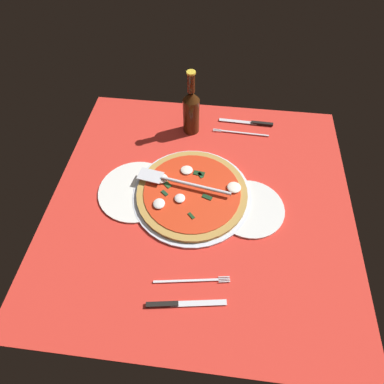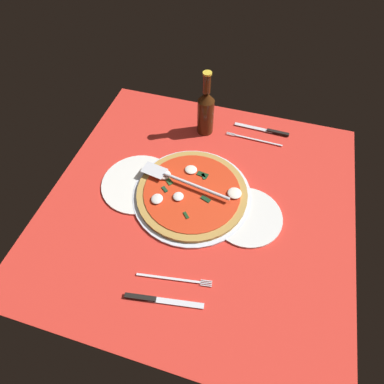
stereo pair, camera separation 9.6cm
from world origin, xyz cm
name	(u,v)px [view 1 (the left image)]	position (x,y,z in cm)	size (l,w,h in cm)	color
ground_plane	(200,203)	(0.00, 0.00, -0.40)	(91.41, 91.41, 0.80)	red
checker_pattern	(200,202)	(0.00, 0.00, 0.05)	(91.41, 91.41, 0.10)	white
pizza_pan	(192,195)	(2.83, -1.79, 0.66)	(36.58, 36.58, 1.11)	silver
dinner_plate_left	(250,208)	(-14.92, 1.12, 0.60)	(20.76, 20.76, 1.00)	silver
dinner_plate_right	(136,191)	(20.28, -1.30, 0.60)	(23.54, 23.54, 1.00)	white
pizza	(192,192)	(2.92, -1.85, 1.99)	(33.92, 33.92, 2.75)	#B78B42
pizza_server	(181,182)	(6.45, -3.48, 4.35)	(29.32, 7.83, 1.00)	silver
place_setting_near	(246,128)	(-13.20, -34.21, 0.45)	(21.79, 13.71, 1.40)	white
place_setting_far	(186,293)	(0.90, 28.67, 0.46)	(20.45, 15.27, 1.40)	white
beer_bottle	(191,110)	(6.54, -31.02, 9.48)	(5.73, 5.73, 23.98)	#3C1E0C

